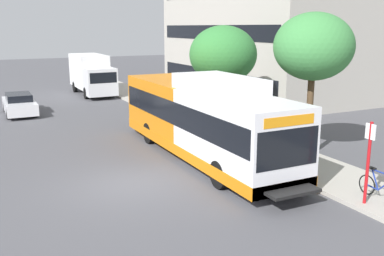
# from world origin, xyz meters

# --- Properties ---
(ground_plane) EXTENTS (120.00, 120.00, 0.00)m
(ground_plane) POSITION_xyz_m (0.00, 8.00, 0.00)
(ground_plane) COLOR #4C4C51
(sidewalk_curb) EXTENTS (3.00, 56.00, 0.14)m
(sidewalk_curb) POSITION_xyz_m (7.00, 6.00, 0.07)
(sidewalk_curb) COLOR #A8A399
(sidewalk_curb) RESTS_ON ground
(transit_bus) EXTENTS (2.58, 12.25, 3.65)m
(transit_bus) POSITION_xyz_m (3.84, 1.77, 1.70)
(transit_bus) COLOR white
(transit_bus) RESTS_ON ground
(bus_stop_sign_pole) EXTENTS (0.10, 0.36, 2.60)m
(bus_stop_sign_pole) POSITION_xyz_m (5.91, -5.22, 1.65)
(bus_stop_sign_pole) COLOR red
(bus_stop_sign_pole) RESTS_ON sidewalk_curb
(bicycle_parked) EXTENTS (0.52, 1.76, 1.02)m
(bicycle_parked) POSITION_xyz_m (6.56, -5.26, 0.56)
(bicycle_parked) COLOR black
(bicycle_parked) RESTS_ON sidewalk_curb
(street_tree_near_stop) EXTENTS (3.28, 3.28, 5.98)m
(street_tree_near_stop) POSITION_xyz_m (8.01, -0.15, 4.70)
(street_tree_near_stop) COLOR #4C3823
(street_tree_near_stop) RESTS_ON sidewalk_curb
(street_tree_mid_block) EXTENTS (3.80, 3.80, 5.47)m
(street_tree_mid_block) POSITION_xyz_m (8.03, 7.18, 3.98)
(street_tree_mid_block) COLOR #4C3823
(street_tree_mid_block) RESTS_ON sidewalk_curb
(parked_car_far_lane) EXTENTS (1.80, 4.50, 1.33)m
(parked_car_far_lane) POSITION_xyz_m (-2.19, 15.55, 0.66)
(parked_car_far_lane) COLOR silver
(parked_car_far_lane) RESTS_ON ground
(box_truck_background) EXTENTS (2.32, 7.01, 3.25)m
(box_truck_background) POSITION_xyz_m (4.12, 21.92, 1.74)
(box_truck_background) COLOR silver
(box_truck_background) RESTS_ON ground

